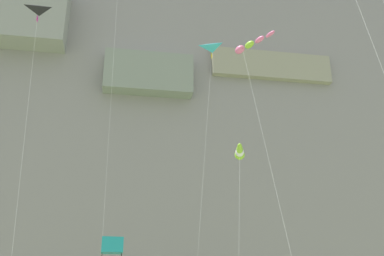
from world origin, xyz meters
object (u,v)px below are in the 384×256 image
object	(u,v)px
kite_windsock_low_right	(240,153)
kite_windsock_front_field	(249,46)
kite_delta_mid_right	(212,62)
kite_delta_far_right	(37,28)

from	to	relation	value
kite_windsock_low_right	kite_windsock_front_field	xyz separation A→B (m)	(-0.90, -6.65, 5.43)
kite_delta_mid_right	kite_windsock_front_field	size ratio (longest dim) A/B	1.35
kite_delta_far_right	kite_windsock_front_field	world-z (taller)	kite_delta_far_right
kite_delta_mid_right	kite_windsock_front_field	world-z (taller)	kite_delta_mid_right
kite_delta_mid_right	kite_windsock_front_field	distance (m)	16.09
kite_delta_far_right	kite_delta_mid_right	size ratio (longest dim) A/B	0.87
kite_delta_far_right	kite_windsock_front_field	bearing A→B (deg)	-19.53
kite_delta_mid_right	kite_delta_far_right	bearing A→B (deg)	-149.91
kite_delta_far_right	kite_delta_mid_right	distance (m)	18.47
kite_delta_mid_right	kite_windsock_low_right	bearing A→B (deg)	-87.27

